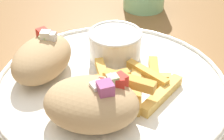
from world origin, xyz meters
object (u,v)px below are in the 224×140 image
Objects in this scene: fries_pile at (136,82)px; pita_sandwich_near at (92,102)px; plate at (112,85)px; sauce_ramekin at (115,43)px; pita_sandwich_far at (42,58)px.

pita_sandwich_near is at bearing -162.21° from fries_pile.
pita_sandwich_near is (-0.05, -0.05, 0.03)m from plate.
pita_sandwich_near reaches higher than sauce_ramekin.
plate is at bearing -123.05° from sauce_ramekin.
fries_pile is 0.08m from sauce_ramekin.
fries_pile is (0.07, 0.02, -0.01)m from pita_sandwich_near.
pita_sandwich_near and pita_sandwich_far have the same top height.
pita_sandwich_near is 1.07× the size of pita_sandwich_far.
pita_sandwich_far reaches higher than sauce_ramekin.
plate is at bearing 125.47° from fries_pile.
pita_sandwich_far is at bearing 135.04° from fries_pile.
plate is 0.07m from sauce_ramekin.
plate is 0.08m from pita_sandwich_near.
pita_sandwich_far is 1.60× the size of sauce_ramekin.
sauce_ramekin is (0.09, 0.10, -0.00)m from pita_sandwich_near.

